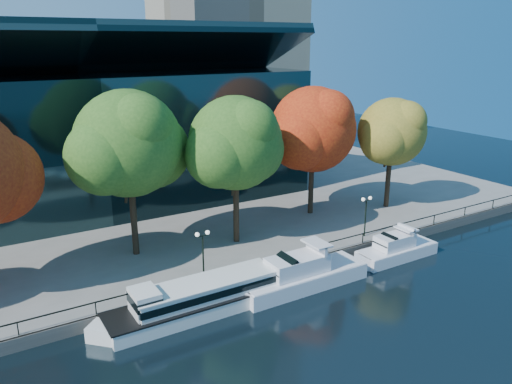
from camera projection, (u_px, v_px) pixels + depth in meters
ground at (243, 309)px, 37.64m from camera, size 160.00×160.00×0.00m
promenade at (109, 187)px, 67.26m from camera, size 90.00×67.08×1.00m
railing at (222, 270)px, 39.74m from camera, size 88.20×0.08×0.99m
convention_building at (80, 137)px, 59.19m from camera, size 50.00×24.57×21.43m
tour_boat at (196, 298)px, 36.77m from camera, size 15.47×3.45×2.94m
cruiser_near at (298, 275)px, 40.64m from camera, size 12.55×3.23×3.64m
cruiser_far at (394, 249)px, 46.10m from camera, size 9.23×2.56×3.01m
tree_2 at (131, 146)px, 42.24m from camera, size 11.45×9.39×14.69m
tree_3 at (237, 145)px, 45.22m from camera, size 10.74×8.81×13.86m
tree_4 at (315, 131)px, 53.17m from camera, size 11.44×9.38×13.97m
tree_5 at (393, 133)px, 55.55m from camera, size 9.46×7.75×12.51m
lamp_1 at (203, 244)px, 39.64m from camera, size 1.26×0.36×4.03m
lamp_2 at (366, 207)px, 48.29m from camera, size 1.26×0.36×4.03m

